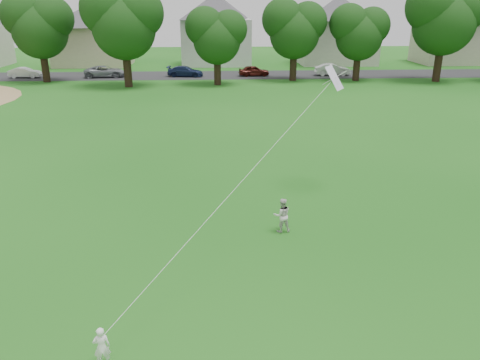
{
  "coord_description": "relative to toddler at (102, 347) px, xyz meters",
  "views": [
    {
      "loc": [
        -0.29,
        -11.77,
        7.49
      ],
      "look_at": [
        0.44,
        2.0,
        2.3
      ],
      "focal_mm": 35.0,
      "sensor_mm": 36.0,
      "label": 1
    }
  ],
  "objects": [
    {
      "name": "street",
      "position": [
        2.86,
        45.39,
        -0.5
      ],
      "size": [
        90.0,
        7.0,
        0.01
      ],
      "primitive_type": "cube",
      "color": "#2D2D30",
      "rests_on": "ground"
    },
    {
      "name": "house_row",
      "position": [
        3.87,
        55.39,
        4.55
      ],
      "size": [
        77.36,
        14.01,
        10.47
      ],
      "color": "beige",
      "rests_on": "ground"
    },
    {
      "name": "older_boy",
      "position": [
        4.82,
        6.28,
        0.12
      ],
      "size": [
        0.66,
        0.55,
        1.24
      ],
      "primitive_type": "imported",
      "rotation": [
        0.0,
        0.0,
        3.28
      ],
      "color": "silver",
      "rests_on": "ground"
    },
    {
      "name": "parked_cars",
      "position": [
        -5.01,
        44.39,
        0.11
      ],
      "size": [
        46.17,
        2.39,
        1.28
      ],
      "color": "black",
      "rests_on": "ground"
    },
    {
      "name": "ground",
      "position": [
        2.86,
        3.39,
        -0.5
      ],
      "size": [
        160.0,
        160.0,
        0.0
      ],
      "primitive_type": "plane",
      "color": "#185613",
      "rests_on": "ground"
    },
    {
      "name": "toddler",
      "position": [
        0.0,
        0.0,
        0.0
      ],
      "size": [
        0.41,
        0.31,
        1.0
      ],
      "primitive_type": "imported",
      "rotation": [
        0.0,
        0.0,
        3.34
      ],
      "color": "white",
      "rests_on": "ground"
    },
    {
      "name": "kite",
      "position": [
        3.66,
        5.1,
        2.24
      ],
      "size": [
        4.2,
        5.71,
        13.18
      ],
      "color": "white",
      "rests_on": "ground"
    },
    {
      "name": "tree_row",
      "position": [
        6.58,
        39.03,
        5.48
      ],
      "size": [
        83.48,
        9.46,
        10.07
      ],
      "color": "black",
      "rests_on": "ground"
    }
  ]
}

